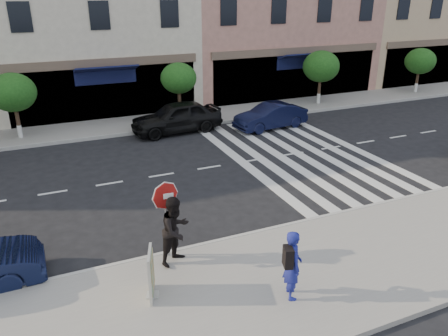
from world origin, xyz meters
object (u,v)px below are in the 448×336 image
stop_sign (166,202)px  car_far_mid (177,117)px  walker (176,230)px  poster_board (151,275)px  car_far_right (271,116)px  photographer (293,265)px

stop_sign → car_far_mid: stop_sign is taller
stop_sign → walker: stop_sign is taller
poster_board → car_far_right: size_ratio=0.31×
photographer → walker: bearing=57.8°
stop_sign → car_far_mid: bearing=77.5°
photographer → walker: walker is taller
walker → poster_board: 1.50m
photographer → car_far_mid: (1.56, 13.48, -0.22)m
photographer → car_far_mid: 13.57m
car_far_mid → stop_sign: bearing=-23.7°
photographer → walker: (-1.99, 2.38, 0.07)m
stop_sign → car_far_mid: 11.42m
walker → stop_sign: bearing=81.5°
car_far_mid → car_far_right: (4.65, -1.31, -0.14)m
stop_sign → walker: 0.76m
car_far_right → car_far_mid: bearing=-112.3°
poster_board → stop_sign: bearing=78.8°
photographer → poster_board: bearing=84.5°
poster_board → car_far_right: (9.15, 10.90, -0.09)m
stop_sign → poster_board: 1.94m
photographer → car_far_right: photographer is taller
stop_sign → poster_board: bearing=-113.0°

